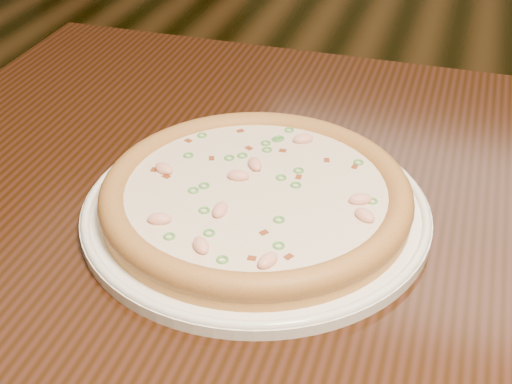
% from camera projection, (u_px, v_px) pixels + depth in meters
% --- Properties ---
extents(ground, '(9.00, 9.00, 0.00)m').
position_uv_depth(ground, '(293.00, 313.00, 1.71)').
color(ground, black).
extents(hero_table, '(1.20, 0.80, 0.75)m').
position_uv_depth(hero_table, '(367.00, 278.00, 0.83)').
color(hero_table, black).
rests_on(hero_table, ground).
extents(plate, '(0.37, 0.37, 0.02)m').
position_uv_depth(plate, '(256.00, 209.00, 0.76)').
color(plate, white).
rests_on(plate, hero_table).
extents(pizza, '(0.33, 0.33, 0.03)m').
position_uv_depth(pizza, '(256.00, 194.00, 0.75)').
color(pizza, tan).
rests_on(pizza, plate).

